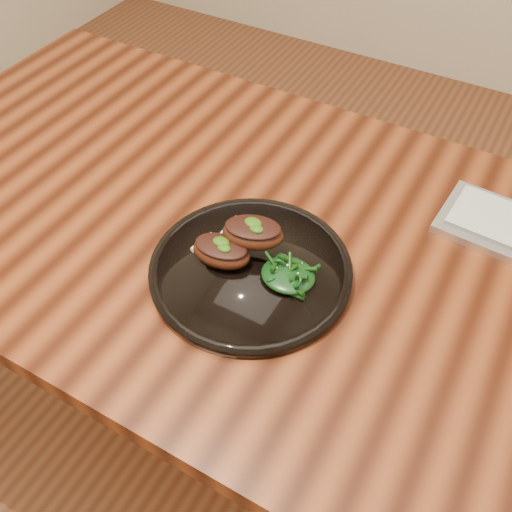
{
  "coord_description": "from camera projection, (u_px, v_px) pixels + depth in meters",
  "views": [
    {
      "loc": [
        0.3,
        -0.6,
        1.43
      ],
      "look_at": [
        0.01,
        -0.08,
        0.78
      ],
      "focal_mm": 40.0,
      "sensor_mm": 36.0,
      "label": 1
    }
  ],
  "objects": [
    {
      "name": "plate",
      "position": [
        251.0,
        270.0,
        0.89
      ],
      "size": [
        0.32,
        0.32,
        0.02
      ],
      "color": "black",
      "rests_on": "desk"
    },
    {
      "name": "desk",
      "position": [
        275.0,
        266.0,
        1.02
      ],
      "size": [
        1.6,
        0.8,
        0.75
      ],
      "color": "black",
      "rests_on": "ground"
    },
    {
      "name": "lamb_chop_back",
      "position": [
        253.0,
        232.0,
        0.88
      ],
      "size": [
        0.11,
        0.09,
        0.04
      ],
      "color": "#3A160B",
      "rests_on": "plate"
    },
    {
      "name": "herb_smear",
      "position": [
        250.0,
        229.0,
        0.94
      ],
      "size": [
        0.09,
        0.06,
        0.01
      ],
      "primitive_type": "ellipsoid",
      "color": "#184006",
      "rests_on": "plate"
    },
    {
      "name": "greens_heap",
      "position": [
        288.0,
        273.0,
        0.86
      ],
      "size": [
        0.08,
        0.08,
        0.03
      ],
      "color": "black",
      "rests_on": "plate"
    },
    {
      "name": "lamb_chop_front",
      "position": [
        221.0,
        251.0,
        0.88
      ],
      "size": [
        0.1,
        0.07,
        0.04
      ],
      "color": "#3A160B",
      "rests_on": "plate"
    }
  ]
}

